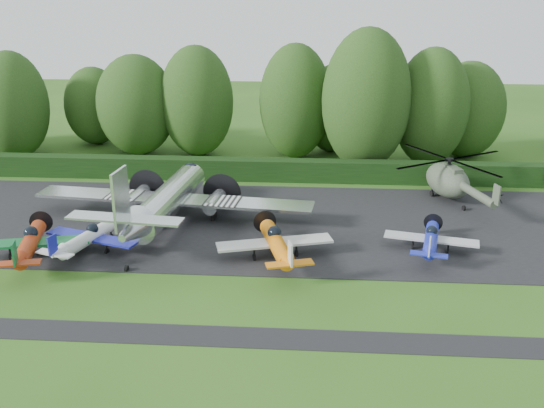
# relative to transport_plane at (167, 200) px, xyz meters

# --- Properties ---
(ground) EXTENTS (160.00, 160.00, 0.00)m
(ground) POSITION_rel_transport_plane_xyz_m (3.35, -9.36, -1.99)
(ground) COLOR #285518
(ground) RESTS_ON ground
(apron) EXTENTS (70.00, 18.00, 0.01)m
(apron) POSITION_rel_transport_plane_xyz_m (3.35, 0.64, -1.98)
(apron) COLOR black
(apron) RESTS_ON ground
(taxiway_verge) EXTENTS (70.00, 2.00, 0.00)m
(taxiway_verge) POSITION_rel_transport_plane_xyz_m (3.35, -15.36, -1.99)
(taxiway_verge) COLOR black
(taxiway_verge) RESTS_ON ground
(hedgerow) EXTENTS (90.00, 1.60, 2.00)m
(hedgerow) POSITION_rel_transport_plane_xyz_m (3.35, 11.64, -1.99)
(hedgerow) COLOR black
(hedgerow) RESTS_ON ground
(transport_plane) EXTENTS (22.24, 17.05, 7.13)m
(transport_plane) POSITION_rel_transport_plane_xyz_m (0.00, 0.00, 0.00)
(transport_plane) COLOR silver
(transport_plane) RESTS_ON ground
(light_plane_red) EXTENTS (7.74, 8.14, 2.98)m
(light_plane_red) POSITION_rel_transport_plane_xyz_m (-7.83, -6.83, -0.75)
(light_plane_red) COLOR #972C0E
(light_plane_red) RESTS_ON ground
(light_plane_white) EXTENTS (6.95, 7.31, 2.67)m
(light_plane_white) POSITION_rel_transport_plane_xyz_m (-4.38, -5.41, -0.88)
(light_plane_white) COLOR silver
(light_plane_white) RESTS_ON ground
(light_plane_orange) EXTENTS (7.91, 8.32, 3.04)m
(light_plane_orange) POSITION_rel_transport_plane_xyz_m (8.74, -5.80, -0.72)
(light_plane_orange) COLOR orange
(light_plane_orange) RESTS_ON ground
(light_plane_blue) EXTENTS (6.42, 6.75, 2.47)m
(light_plane_blue) POSITION_rel_transport_plane_xyz_m (19.31, -3.88, -0.96)
(light_plane_blue) COLOR #1C27AD
(light_plane_blue) RESTS_ON ground
(helicopter) EXTENTS (11.30, 13.22, 3.64)m
(helicopter) POSITION_rel_transport_plane_xyz_m (22.64, 7.37, -0.03)
(helicopter) COLOR #3A4434
(helicopter) RESTS_ON ground
(tree_0) EXTENTS (7.26, 7.26, 11.17)m
(tree_0) POSITION_rel_transport_plane_xyz_m (-20.28, 17.95, 3.59)
(tree_0) COLOR black
(tree_0) RESTS_ON ground
(tree_1) EXTENTS (7.45, 7.45, 11.84)m
(tree_1) POSITION_rel_transport_plane_xyz_m (22.71, 17.88, 3.92)
(tree_1) COLOR black
(tree_1) RESTS_ON ground
(tree_3) EXTENTS (8.34, 8.34, 10.67)m
(tree_3) POSITION_rel_transport_plane_xyz_m (-7.76, 19.87, 3.34)
(tree_3) COLOR black
(tree_3) RESTS_ON ground
(tree_4) EXTENTS (5.72, 5.72, 9.46)m
(tree_4) POSITION_rel_transport_plane_xyz_m (12.93, 22.30, 2.73)
(tree_4) COLOR black
(tree_4) RESTS_ON ground
(tree_5) EXTENTS (7.71, 7.71, 10.11)m
(tree_5) POSITION_rel_transport_plane_xyz_m (27.14, 21.20, 3.06)
(tree_5) COLOR black
(tree_5) RESTS_ON ground
(tree_6) EXTENTS (7.73, 7.73, 11.64)m
(tree_6) POSITION_rel_transport_plane_xyz_m (-1.25, 19.95, 3.82)
(tree_6) COLOR black
(tree_6) RESTS_ON ground
(tree_9) EXTENTS (6.63, 6.63, 8.79)m
(tree_9) POSITION_rel_transport_plane_xyz_m (-13.85, 23.94, 2.40)
(tree_9) COLOR black
(tree_9) RESTS_ON ground
(tree_10) EXTENTS (7.48, 7.48, 11.94)m
(tree_10) POSITION_rel_transport_plane_xyz_m (9.13, 19.72, 3.97)
(tree_10) COLOR black
(tree_10) RESTS_ON ground
(tree_11) EXTENTS (8.61, 8.61, 13.81)m
(tree_11) POSITION_rel_transport_plane_xyz_m (16.09, 15.98, 4.91)
(tree_11) COLOR black
(tree_11) RESTS_ON ground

